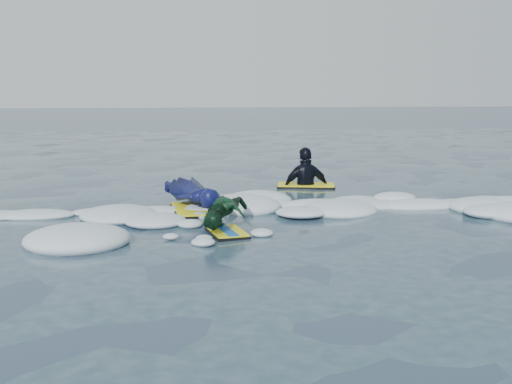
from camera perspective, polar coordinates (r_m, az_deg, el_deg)
The scene contains 5 objects.
ground at distance 8.48m, azimuth -0.90°, elevation -3.64°, with size 120.00×120.00×0.00m, color #1A2D3F.
foam_band at distance 9.48m, azimuth -1.66°, elevation -2.27°, with size 12.00×3.10×0.30m, color silver, non-canonical shape.
prone_woman_unit at distance 9.99m, azimuth -5.49°, elevation -0.31°, with size 1.11×1.90×0.47m.
prone_child_unit at distance 8.48m, azimuth -2.73°, elevation -2.04°, with size 0.94×1.29×0.45m.
waiting_rider_unit at distance 12.28m, azimuth 4.46°, elevation 0.20°, with size 1.20×0.82×1.64m.
Camera 1 is at (-1.01, -8.21, 1.87)m, focal length 45.00 mm.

